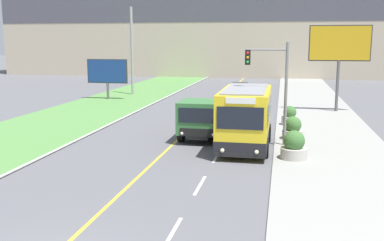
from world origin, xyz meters
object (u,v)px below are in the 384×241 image
(dump_truck, at_px, (204,118))
(traffic_light_mast, at_px, (273,80))
(billboard_small, at_px, (107,72))
(planter_round_near, at_px, (294,146))
(utility_pole_far, at_px, (132,51))
(billboard_large, at_px, (340,47))
(city_bus, at_px, (245,118))
(planter_round_second, at_px, (293,129))
(planter_round_third, at_px, (290,116))
(car_distant, at_px, (239,91))

(dump_truck, xyz_separation_m, traffic_light_mast, (3.92, -1.06, 2.36))
(billboard_small, relative_size, planter_round_near, 2.94)
(utility_pole_far, relative_size, planter_round_near, 6.62)
(dump_truck, height_order, billboard_large, billboard_large)
(city_bus, distance_m, traffic_light_mast, 2.56)
(planter_round_second, height_order, planter_round_third, planter_round_second)
(traffic_light_mast, bearing_deg, city_bus, -146.36)
(planter_round_near, bearing_deg, city_bus, 141.99)
(billboard_large, relative_size, planter_round_near, 4.99)
(dump_truck, distance_m, planter_round_third, 7.09)
(billboard_small, bearing_deg, car_distant, 17.37)
(traffic_light_mast, bearing_deg, planter_round_second, 54.43)
(utility_pole_far, bearing_deg, city_bus, -58.03)
(planter_round_third, bearing_deg, planter_round_second, -88.43)
(billboard_large, bearing_deg, billboard_small, 169.16)
(billboard_large, distance_m, planter_round_near, 16.75)
(city_bus, bearing_deg, planter_round_second, 44.95)
(traffic_light_mast, relative_size, planter_round_second, 4.27)
(planter_round_near, bearing_deg, utility_pole_far, 124.13)
(car_distant, distance_m, billboard_small, 13.20)
(dump_truck, bearing_deg, billboard_small, 127.90)
(planter_round_second, xyz_separation_m, planter_round_third, (-0.12, 4.49, -0.01))
(dump_truck, relative_size, planter_round_third, 5.06)
(utility_pole_far, bearing_deg, planter_round_near, -55.87)
(traffic_light_mast, height_order, planter_round_second, traffic_light_mast)
(city_bus, distance_m, billboard_small, 23.16)
(traffic_light_mast, distance_m, planter_round_second, 3.52)
(car_distant, height_order, billboard_large, billboard_large)
(car_distant, xyz_separation_m, billboard_large, (8.52, -7.91, 4.51))
(billboard_large, height_order, planter_round_near, billboard_large)
(billboard_small, distance_m, planter_round_near, 26.33)
(dump_truck, bearing_deg, traffic_light_mast, -15.16)
(city_bus, height_order, billboard_large, billboard_large)
(utility_pole_far, xyz_separation_m, planter_round_second, (16.25, -19.43, -3.95))
(planter_round_third, bearing_deg, traffic_light_mast, -99.58)
(billboard_large, relative_size, planter_round_third, 5.37)
(dump_truck, bearing_deg, car_distant, 89.52)
(billboard_small, xyz_separation_m, planter_round_near, (17.33, -19.73, -1.97))
(planter_round_second, bearing_deg, car_distant, 104.39)
(billboard_large, xyz_separation_m, planter_round_second, (-3.61, -11.22, -4.54))
(car_distant, bearing_deg, planter_round_near, -78.35)
(planter_round_near, height_order, planter_round_third, planter_round_near)
(utility_pole_far, bearing_deg, car_distant, -1.50)
(traffic_light_mast, bearing_deg, car_distant, 100.26)
(planter_round_third, bearing_deg, utility_pole_far, 137.20)
(car_distant, relative_size, traffic_light_mast, 0.77)
(planter_round_near, bearing_deg, planter_round_second, 89.55)
(city_bus, relative_size, planter_round_third, 4.82)
(car_distant, bearing_deg, planter_round_second, -75.61)
(car_distant, bearing_deg, traffic_light_mast, -79.74)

